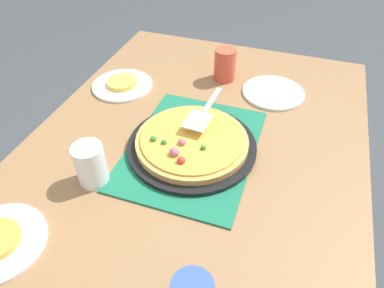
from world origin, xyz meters
TOP-DOWN VIEW (x-y plane):
  - ground_plane at (0.00, 0.00)m, footprint 8.00×8.00m
  - dining_table at (0.00, 0.00)m, footprint 1.40×1.00m
  - placemat at (0.00, 0.00)m, footprint 0.48×0.36m
  - pizza_pan at (0.00, 0.00)m, footprint 0.38×0.38m
  - pizza at (-0.00, 0.00)m, footprint 0.33×0.33m
  - plate_near_left at (0.24, 0.35)m, footprint 0.22×0.22m
  - plate_side at (0.37, -0.18)m, footprint 0.22×0.22m
  - served_slice_left at (0.24, 0.35)m, footprint 0.11×0.11m
  - cup_near at (-0.20, 0.21)m, footprint 0.08×0.08m
  - cup_far at (0.42, 0.01)m, footprint 0.08×0.08m
  - pizza_server at (0.10, -0.01)m, footprint 0.23×0.08m

SIDE VIEW (x-z plane):
  - ground_plane at x=0.00m, z-range 0.00..0.00m
  - dining_table at x=0.00m, z-range 0.27..1.02m
  - placemat at x=0.00m, z-range 0.75..0.76m
  - plate_near_left at x=0.24m, z-range 0.75..0.76m
  - plate_side at x=0.37m, z-range 0.75..0.76m
  - pizza_pan at x=0.00m, z-range 0.76..0.77m
  - served_slice_left at x=0.24m, z-range 0.76..0.78m
  - pizza at x=0.00m, z-range 0.76..0.81m
  - cup_near at x=-0.20m, z-range 0.75..0.87m
  - cup_far at x=0.42m, z-range 0.75..0.87m
  - pizza_server at x=0.10m, z-range 0.82..0.82m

